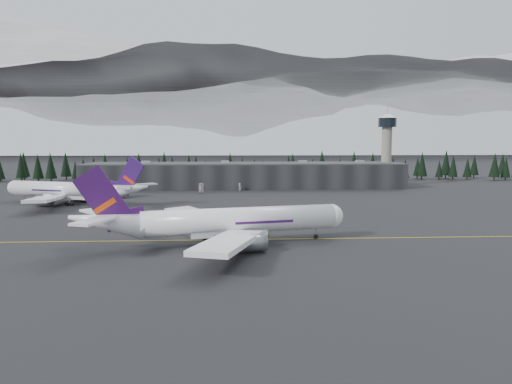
{
  "coord_description": "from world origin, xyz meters",
  "views": [
    {
      "loc": [
        -7.19,
        -108.9,
        23.13
      ],
      "look_at": [
        0.0,
        20.0,
        9.0
      ],
      "focal_mm": 32.0,
      "sensor_mm": 36.0,
      "label": 1
    }
  ],
  "objects": [
    {
      "name": "control_tower",
      "position": [
        75.0,
        128.0,
        23.41
      ],
      "size": [
        10.0,
        10.0,
        37.7
      ],
      "color": "gray",
      "rests_on": "ground"
    },
    {
      "name": "gse_vehicle_a",
      "position": [
        -20.59,
        97.77,
        0.65
      ],
      "size": [
        2.81,
        4.95,
        1.3
      ],
      "primitive_type": "imported",
      "rotation": [
        0.0,
        0.0,
        0.14
      ],
      "color": "silver",
      "rests_on": "ground"
    },
    {
      "name": "mountain_ridge",
      "position": [
        0.0,
        1000.0,
        0.0
      ],
      "size": [
        4400.0,
        900.0,
        420.0
      ],
      "primitive_type": null,
      "color": "white",
      "rests_on": "ground"
    },
    {
      "name": "jet_parked",
      "position": [
        -65.84,
        64.54,
        5.17
      ],
      "size": [
        60.21,
        53.83,
        18.32
      ],
      "rotation": [
        0.0,
        0.0,
        2.78
      ],
      "color": "silver",
      "rests_on": "ground"
    },
    {
      "name": "jet_main",
      "position": [
        -10.33,
        -6.82,
        5.2
      ],
      "size": [
        62.07,
        56.74,
        18.45
      ],
      "rotation": [
        0.0,
        0.0,
        0.2
      ],
      "color": "white",
      "rests_on": "ground"
    },
    {
      "name": "ground",
      "position": [
        0.0,
        0.0,
        0.0
      ],
      "size": [
        1400.0,
        1400.0,
        0.0
      ],
      "primitive_type": "plane",
      "color": "black",
      "rests_on": "ground"
    },
    {
      "name": "treeline",
      "position": [
        0.0,
        162.0,
        7.5
      ],
      "size": [
        360.0,
        20.0,
        15.0
      ],
      "primitive_type": "cube",
      "color": "black",
      "rests_on": "ground"
    },
    {
      "name": "terminal",
      "position": [
        0.0,
        125.0,
        6.3
      ],
      "size": [
        160.0,
        30.0,
        12.6
      ],
      "color": "black",
      "rests_on": "ground"
    },
    {
      "name": "taxiline",
      "position": [
        0.0,
        -2.0,
        0.01
      ],
      "size": [
        400.0,
        0.4,
        0.02
      ],
      "primitive_type": "cube",
      "color": "gold",
      "rests_on": "ground"
    },
    {
      "name": "gse_vehicle_b",
      "position": [
        -2.63,
        108.03,
        0.65
      ],
      "size": [
        4.13,
        3.01,
        1.31
      ],
      "primitive_type": "imported",
      "rotation": [
        0.0,
        0.0,
        -1.14
      ],
      "color": "silver",
      "rests_on": "ground"
    }
  ]
}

